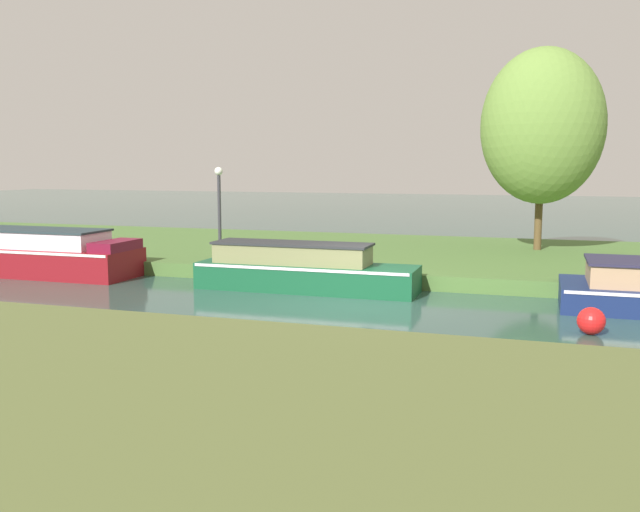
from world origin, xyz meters
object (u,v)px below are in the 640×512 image
at_px(willow_tree_left, 542,126).
at_px(lamp_post, 219,201).
at_px(maroon_cruiser, 48,254).
at_px(mooring_post_near, 619,271).
at_px(forest_narrowboat, 302,269).
at_px(channel_buoy, 591,321).

relative_size(willow_tree_left, lamp_post, 2.38).
xyz_separation_m(maroon_cruiser, mooring_post_near, (15.44, 1.33, 0.04)).
bearing_deg(maroon_cruiser, forest_narrowboat, -0.00).
relative_size(forest_narrowboat, willow_tree_left, 0.88).
distance_m(maroon_cruiser, channel_buoy, 14.83).
xyz_separation_m(forest_narrowboat, willow_tree_left, (5.70, 6.88, 3.87)).
height_order(willow_tree_left, channel_buoy, willow_tree_left).
distance_m(willow_tree_left, mooring_post_near, 6.97).
distance_m(willow_tree_left, lamp_post, 10.48).
relative_size(maroon_cruiser, mooring_post_near, 10.45).
height_order(maroon_cruiser, lamp_post, lamp_post).
bearing_deg(forest_narrowboat, willow_tree_left, 50.38).
height_order(willow_tree_left, mooring_post_near, willow_tree_left).
bearing_deg(maroon_cruiser, mooring_post_near, 4.94).
distance_m(maroon_cruiser, willow_tree_left, 15.63).
bearing_deg(maroon_cruiser, channel_buoy, -10.68).
bearing_deg(channel_buoy, forest_narrowboat, 157.85).
bearing_deg(channel_buoy, willow_tree_left, 96.26).
distance_m(forest_narrowboat, willow_tree_left, 9.74).
relative_size(maroon_cruiser, willow_tree_left, 0.82).
bearing_deg(forest_narrowboat, lamp_post, 148.86).
bearing_deg(lamp_post, forest_narrowboat, -31.14).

